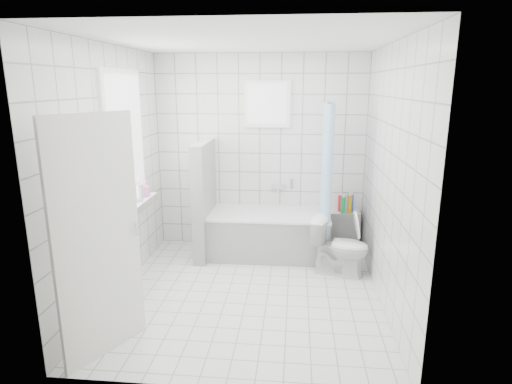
# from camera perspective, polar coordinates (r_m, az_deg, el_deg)

# --- Properties ---
(ground) EXTENTS (3.00, 3.00, 0.00)m
(ground) POSITION_cam_1_polar(r_m,az_deg,el_deg) (4.76, -1.11, -13.38)
(ground) COLOR white
(ground) RESTS_ON ground
(ceiling) EXTENTS (3.00, 3.00, 0.00)m
(ceiling) POSITION_cam_1_polar(r_m,az_deg,el_deg) (4.24, -1.29, 19.55)
(ceiling) COLOR white
(ceiling) RESTS_ON ground
(wall_back) EXTENTS (2.80, 0.02, 2.60)m
(wall_back) POSITION_cam_1_polar(r_m,az_deg,el_deg) (5.79, 0.51, 5.19)
(wall_back) COLOR white
(wall_back) RESTS_ON ground
(wall_front) EXTENTS (2.80, 0.02, 2.60)m
(wall_front) POSITION_cam_1_polar(r_m,az_deg,el_deg) (2.88, -4.61, -4.10)
(wall_front) COLOR white
(wall_front) RESTS_ON ground
(wall_left) EXTENTS (0.02, 3.00, 2.60)m
(wall_left) POSITION_cam_1_polar(r_m,az_deg,el_deg) (4.69, -18.47, 2.33)
(wall_left) COLOR white
(wall_left) RESTS_ON ground
(wall_right) EXTENTS (0.02, 3.00, 2.60)m
(wall_right) POSITION_cam_1_polar(r_m,az_deg,el_deg) (4.39, 17.31, 1.65)
(wall_right) COLOR white
(wall_right) RESTS_ON ground
(window_left) EXTENTS (0.01, 0.90, 1.40)m
(window_left) POSITION_cam_1_polar(r_m,az_deg,el_deg) (4.89, -16.86, 6.50)
(window_left) COLOR white
(window_left) RESTS_ON wall_left
(window_back) EXTENTS (0.50, 0.01, 0.50)m
(window_back) POSITION_cam_1_polar(r_m,az_deg,el_deg) (5.67, 1.51, 11.61)
(window_back) COLOR white
(window_back) RESTS_ON wall_back
(window_sill) EXTENTS (0.18, 1.02, 0.08)m
(window_sill) POSITION_cam_1_polar(r_m,az_deg,el_deg) (5.02, -15.79, -1.88)
(window_sill) COLOR white
(window_sill) RESTS_ON wall_left
(door) EXTENTS (0.40, 0.73, 2.00)m
(door) POSITION_cam_1_polar(r_m,az_deg,el_deg) (3.64, -20.30, -6.01)
(door) COLOR silver
(door) RESTS_ON ground
(bathtub) EXTENTS (1.56, 0.77, 0.58)m
(bathtub) POSITION_cam_1_polar(r_m,az_deg,el_deg) (5.66, 1.77, -5.58)
(bathtub) COLOR white
(bathtub) RESTS_ON ground
(partition_wall) EXTENTS (0.15, 0.85, 1.50)m
(partition_wall) POSITION_cam_1_polar(r_m,az_deg,el_deg) (5.59, -6.89, -1.00)
(partition_wall) COLOR white
(partition_wall) RESTS_ON ground
(tiled_ledge) EXTENTS (0.40, 0.24, 0.55)m
(tiled_ledge) POSITION_cam_1_polar(r_m,az_deg,el_deg) (5.93, 11.60, -5.09)
(tiled_ledge) COLOR white
(tiled_ledge) RESTS_ON ground
(toilet) EXTENTS (0.74, 0.53, 0.68)m
(toilet) POSITION_cam_1_polar(r_m,az_deg,el_deg) (5.19, 11.13, -7.16)
(toilet) COLOR white
(toilet) RESTS_ON ground
(curtain_rod) EXTENTS (0.02, 0.80, 0.02)m
(curtain_rod) POSITION_cam_1_polar(r_m,az_deg,el_deg) (5.31, 9.81, 11.78)
(curtain_rod) COLOR silver
(curtain_rod) RESTS_ON wall_back
(shower_curtain) EXTENTS (0.14, 0.48, 1.78)m
(shower_curtain) POSITION_cam_1_polar(r_m,az_deg,el_deg) (5.29, 9.50, 1.95)
(shower_curtain) COLOR #4788D1
(shower_curtain) RESTS_ON curtain_rod
(tub_faucet) EXTENTS (0.18, 0.06, 0.06)m
(tub_faucet) POSITION_cam_1_polar(r_m,az_deg,el_deg) (5.82, 3.00, 0.70)
(tub_faucet) COLOR silver
(tub_faucet) RESTS_ON wall_back
(sill_bottles) EXTENTS (0.15, 0.80, 0.29)m
(sill_bottles) POSITION_cam_1_polar(r_m,az_deg,el_deg) (4.88, -16.25, -0.33)
(sill_bottles) COLOR #D75399
(sill_bottles) RESTS_ON window_sill
(ledge_bottles) EXTENTS (0.20, 0.16, 0.24)m
(ledge_bottles) POSITION_cam_1_polar(r_m,az_deg,el_deg) (5.79, 11.92, -1.56)
(ledge_bottles) COLOR red
(ledge_bottles) RESTS_ON tiled_ledge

